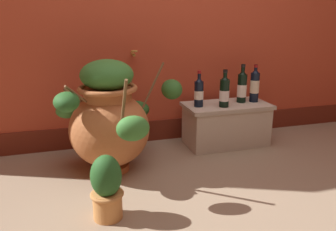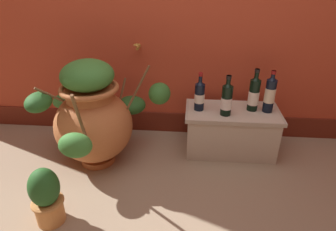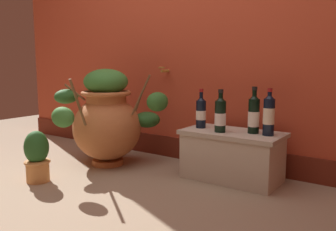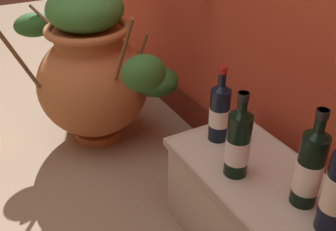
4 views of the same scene
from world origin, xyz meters
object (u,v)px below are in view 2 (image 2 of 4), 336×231
at_px(wine_bottle_right, 227,98).
at_px(terracotta_urn, 94,117).
at_px(wine_bottle_left, 270,93).
at_px(wine_bottle_middle, 254,93).
at_px(potted_shrub, 46,196).
at_px(wine_bottle_back, 200,95).

bearing_deg(wine_bottle_right, terracotta_urn, -169.95).
relative_size(wine_bottle_left, wine_bottle_middle, 0.99).
xyz_separation_m(wine_bottle_left, wine_bottle_right, (-0.32, -0.08, -0.02)).
distance_m(terracotta_urn, potted_shrub, 0.65).
height_order(wine_bottle_back, potted_shrub, wine_bottle_back).
bearing_deg(terracotta_urn, wine_bottle_left, 11.15).
height_order(wine_bottle_right, wine_bottle_back, wine_bottle_right).
height_order(wine_bottle_right, potted_shrub, wine_bottle_right).
bearing_deg(wine_bottle_left, wine_bottle_back, -178.22).
bearing_deg(wine_bottle_middle, terracotta_urn, -167.11).
xyz_separation_m(terracotta_urn, potted_shrub, (-0.11, -0.61, -0.20)).
relative_size(terracotta_urn, wine_bottle_middle, 2.81).
xyz_separation_m(wine_bottle_middle, wine_bottle_right, (-0.21, -0.10, -0.01)).
relative_size(wine_bottle_back, potted_shrub, 0.80).
xyz_separation_m(terracotta_urn, wine_bottle_back, (0.75, 0.23, 0.10)).
bearing_deg(terracotta_urn, wine_bottle_back, 17.31).
relative_size(wine_bottle_middle, potted_shrub, 0.88).
height_order(terracotta_urn, wine_bottle_middle, terracotta_urn).
distance_m(terracotta_urn, wine_bottle_back, 0.79).
relative_size(terracotta_urn, wine_bottle_left, 2.85).
distance_m(wine_bottle_middle, potted_shrub, 1.57).
xyz_separation_m(wine_bottle_back, potted_shrub, (-0.86, -0.84, -0.30)).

